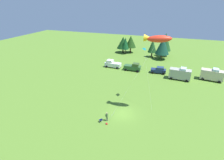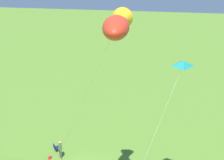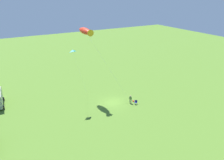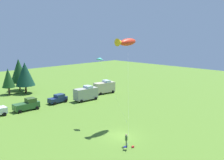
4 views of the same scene
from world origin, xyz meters
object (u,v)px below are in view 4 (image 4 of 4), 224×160
person_kite_flyer (126,139)px  van_motorhome_grey (86,93)px  truck_green_flatbed (27,105)px  van_camper_beige (104,87)px  kite_delta_teal (100,59)px  kite_large_fish (126,42)px  backpack_on_grass (133,147)px  folding_chair (126,146)px  car_navy_hatch (58,99)px

person_kite_flyer → van_motorhome_grey: van_motorhome_grey is taller
truck_green_flatbed → van_motorhome_grey: 13.46m
van_camper_beige → kite_delta_teal: kite_delta_teal is taller
person_kite_flyer → kite_delta_teal: size_ratio=0.15×
person_kite_flyer → truck_green_flatbed: truck_green_flatbed is taller
kite_large_fish → van_motorhome_grey: bearing=72.3°
kite_delta_teal → truck_green_flatbed: bearing=109.5°
van_motorhome_grey → kite_delta_teal: 18.04m
person_kite_flyer → backpack_on_grass: 1.33m
folding_chair → kite_large_fish: size_ratio=0.06×
backpack_on_grass → truck_green_flatbed: truck_green_flatbed is taller
person_kite_flyer → kite_large_fish: kite_large_fish is taller
van_motorhome_grey → kite_delta_teal: kite_delta_teal is taller
person_kite_flyer → folding_chair: 1.23m
backpack_on_grass → van_camper_beige: 32.79m
backpack_on_grass → kite_delta_teal: kite_delta_teal is taller
van_camper_beige → kite_delta_teal: size_ratio=0.50×
backpack_on_grass → kite_delta_teal: 15.70m
backpack_on_grass → van_motorhome_grey: 26.75m
truck_green_flatbed → kite_delta_teal: size_ratio=0.45×
backpack_on_grass → kite_large_fish: (6.21, 6.99, 13.59)m
van_motorhome_grey → kite_large_fish: (-5.44, -17.04, 12.06)m
kite_large_fish → kite_delta_teal: kite_large_fish is taller
folding_chair → kite_delta_teal: (5.03, 10.48, 10.47)m
person_kite_flyer → truck_green_flatbed: 25.34m
folding_chair → backpack_on_grass: 1.20m
backpack_on_grass → car_navy_hatch: (5.91, 26.67, 0.84)m
truck_green_flatbed → car_navy_hatch: bearing=4.2°
van_camper_beige → kite_large_fish: 26.37m
backpack_on_grass → kite_delta_teal: (3.91, 10.67, 10.84)m
car_navy_hatch → kite_large_fish: size_ratio=0.30×
van_motorhome_grey → van_camper_beige: bearing=20.4°
truck_green_flatbed → van_motorhome_grey: (13.27, -2.20, 0.54)m
kite_delta_teal → person_kite_flyer: bearing=-113.3°
van_motorhome_grey → van_camper_beige: size_ratio=0.98×
folding_chair → van_camper_beige: size_ratio=0.14×
backpack_on_grass → kite_large_fish: size_ratio=0.02×
person_kite_flyer → folding_chair: person_kite_flyer is taller
person_kite_flyer → van_motorhome_grey: 26.02m
kite_large_fish → kite_delta_teal: size_ratio=1.28×
car_navy_hatch → van_camper_beige: size_ratio=0.76×
person_kite_flyer → truck_green_flatbed: bearing=-40.8°
person_kite_flyer → kite_delta_teal: kite_delta_teal is taller
van_camper_beige → kite_large_fish: bearing=-116.5°
van_motorhome_grey → kite_large_fish: size_ratio=0.39×
kite_large_fish → car_navy_hatch: bearing=90.9°
van_camper_beige → person_kite_flyer: bearing=-119.9°
car_navy_hatch → van_motorhome_grey: bearing=-28.1°
truck_green_flatbed → kite_large_fish: kite_large_fish is taller
person_kite_flyer → kite_delta_teal: 14.53m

